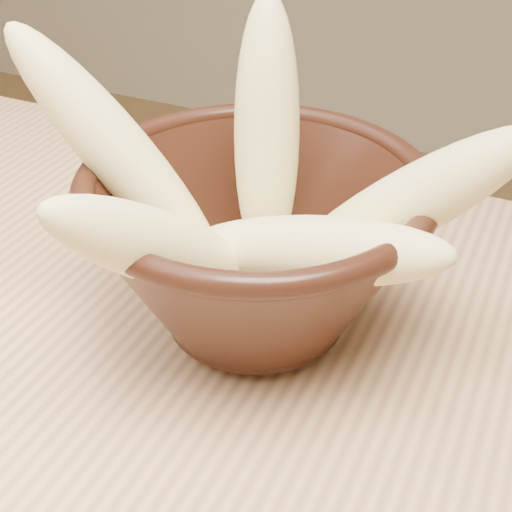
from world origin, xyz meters
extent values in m
cylinder|color=black|center=(0.19, 0.13, 0.76)|extent=(0.10, 0.10, 0.01)
cylinder|color=black|center=(0.19, 0.13, 0.78)|extent=(0.10, 0.10, 0.01)
torus|color=black|center=(0.19, 0.13, 0.87)|extent=(0.24, 0.24, 0.02)
cylinder|color=beige|center=(0.19, 0.13, 0.79)|extent=(0.13, 0.13, 0.02)
ellipsoid|color=#E5D987|center=(0.18, 0.16, 0.89)|extent=(0.07, 0.09, 0.19)
ellipsoid|color=#E5D987|center=(0.10, 0.11, 0.88)|extent=(0.17, 0.08, 0.19)
ellipsoid|color=#E5D987|center=(0.28, 0.14, 0.87)|extent=(0.18, 0.05, 0.17)
ellipsoid|color=#E5D987|center=(0.24, 0.10, 0.85)|extent=(0.20, 0.06, 0.10)
ellipsoid|color=#E5D987|center=(0.17, 0.06, 0.86)|extent=(0.10, 0.18, 0.15)
camera|label=1|loc=(0.36, -0.24, 1.09)|focal=50.00mm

